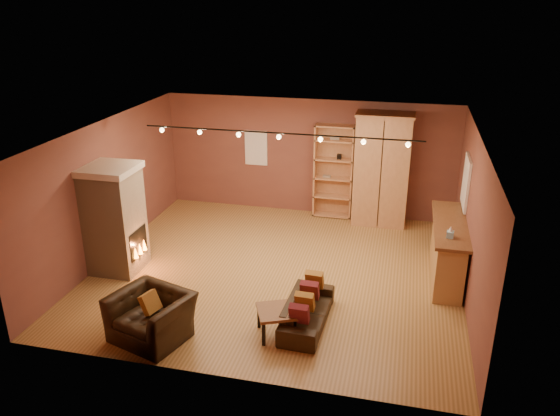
% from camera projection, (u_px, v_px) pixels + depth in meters
% --- Properties ---
extents(floor, '(7.00, 7.00, 0.00)m').
position_uv_depth(floor, '(277.00, 271.00, 10.72)').
color(floor, olive).
rests_on(floor, ground).
extents(ceiling, '(7.00, 7.00, 0.00)m').
position_uv_depth(ceiling, '(276.00, 131.00, 9.68)').
color(ceiling, brown).
rests_on(ceiling, back_wall).
extents(back_wall, '(7.00, 0.02, 2.80)m').
position_uv_depth(back_wall, '(308.00, 157.00, 13.14)').
color(back_wall, brown).
rests_on(back_wall, floor).
extents(left_wall, '(0.02, 6.50, 2.80)m').
position_uv_depth(left_wall, '(107.00, 190.00, 10.95)').
color(left_wall, brown).
rests_on(left_wall, floor).
extents(right_wall, '(0.02, 6.50, 2.80)m').
position_uv_depth(right_wall, '(472.00, 222.00, 9.45)').
color(right_wall, brown).
rests_on(right_wall, floor).
extents(fireplace, '(1.01, 0.98, 2.12)m').
position_uv_depth(fireplace, '(115.00, 219.00, 10.44)').
color(fireplace, tan).
rests_on(fireplace, floor).
extents(back_window, '(0.56, 0.04, 0.86)m').
position_uv_depth(back_window, '(256.00, 148.00, 13.35)').
color(back_window, white).
rests_on(back_window, back_wall).
extents(bookcase, '(0.92, 0.36, 2.26)m').
position_uv_depth(bookcase, '(334.00, 170.00, 12.99)').
color(bookcase, tan).
rests_on(bookcase, floor).
extents(armoire, '(1.29, 0.73, 2.62)m').
position_uv_depth(armoire, '(382.00, 170.00, 12.49)').
color(armoire, tan).
rests_on(armoire, floor).
extents(bar_counter, '(0.62, 2.32, 1.11)m').
position_uv_depth(bar_counter, '(447.00, 250.00, 10.32)').
color(bar_counter, tan).
rests_on(bar_counter, floor).
extents(tissue_box, '(0.12, 0.12, 0.21)m').
position_uv_depth(tissue_box, '(450.00, 233.00, 9.49)').
color(tissue_box, '#8EC9E3').
rests_on(tissue_box, bar_counter).
extents(right_window, '(0.05, 0.90, 1.00)m').
position_uv_depth(right_window, '(466.00, 182.00, 10.63)').
color(right_window, white).
rests_on(right_window, right_wall).
extents(loveseat, '(0.53, 1.62, 0.70)m').
position_uv_depth(loveseat, '(307.00, 306.00, 8.90)').
color(loveseat, black).
rests_on(loveseat, floor).
extents(armchair, '(1.32, 1.06, 1.00)m').
position_uv_depth(armchair, '(151.00, 309.00, 8.49)').
color(armchair, black).
rests_on(armchair, floor).
extents(coffee_table, '(0.78, 0.78, 0.45)m').
position_uv_depth(coffee_table, '(277.00, 314.00, 8.60)').
color(coffee_table, brown).
rests_on(coffee_table, floor).
extents(track_rail, '(5.20, 0.09, 0.13)m').
position_uv_depth(track_rail, '(279.00, 135.00, 9.91)').
color(track_rail, black).
rests_on(track_rail, ceiling).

